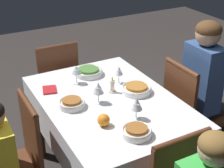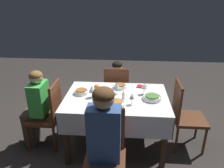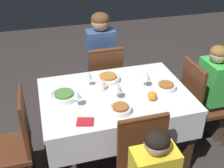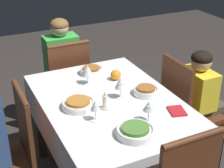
{
  "view_description": "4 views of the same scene",
  "coord_description": "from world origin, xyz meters",
  "views": [
    {
      "loc": [
        1.85,
        -0.97,
        1.95
      ],
      "look_at": [
        0.03,
        0.01,
        0.89
      ],
      "focal_mm": 55.0,
      "sensor_mm": 36.0,
      "label": 1
    },
    {
      "loc": [
        -0.13,
        2.42,
        1.96
      ],
      "look_at": [
        0.06,
        -0.1,
        0.88
      ],
      "focal_mm": 35.0,
      "sensor_mm": 36.0,
      "label": 2
    },
    {
      "loc": [
        -0.57,
        -1.95,
        2.07
      ],
      "look_at": [
        -0.04,
        -0.04,
        0.88
      ],
      "focal_mm": 45.0,
      "sensor_mm": 36.0,
      "label": 3
    },
    {
      "loc": [
        -1.84,
        0.87,
        1.9
      ],
      "look_at": [
        -0.09,
        0.03,
        0.92
      ],
      "focal_mm": 55.0,
      "sensor_mm": 36.0,
      "label": 4
    }
  ],
  "objects": [
    {
      "name": "dining_table",
      "position": [
        0.0,
        0.0,
        0.65
      ],
      "size": [
        1.27,
        0.89,
        0.75
      ],
      "color": "silver",
      "rests_on": "ground_plane"
    },
    {
      "name": "chair_north",
      "position": [
        0.07,
        0.69,
        0.5
      ],
      "size": [
        0.4,
        0.4,
        0.92
      ],
      "rotation": [
        0.0,
        0.0,
        3.14
      ],
      "color": "#562D19",
      "rests_on": "ground_plane"
    },
    {
      "name": "chair_east",
      "position": [
        0.88,
        0.02,
        0.5
      ],
      "size": [
        0.4,
        0.4,
        0.92
      ],
      "rotation": [
        0.0,
        0.0,
        1.57
      ],
      "color": "#562D19",
      "rests_on": "ground_plane"
    },
    {
      "name": "chair_south",
      "position": [
        0.03,
        -0.69,
        0.5
      ],
      "size": [
        0.4,
        0.4,
        0.92
      ],
      "color": "#562D19",
      "rests_on": "ground_plane"
    },
    {
      "name": "person_child_green",
      "position": [
        1.04,
        0.02,
        0.58
      ],
      "size": [
        0.33,
        0.3,
        1.07
      ],
      "rotation": [
        0.0,
        0.0,
        1.57
      ],
      "color": "#4C4233",
      "rests_on": "ground_plane"
    },
    {
      "name": "person_child_yellow",
      "position": [
        0.03,
        -0.86,
        0.53
      ],
      "size": [
        0.3,
        0.33,
        0.96
      ],
      "color": "#4C4233",
      "rests_on": "ground_plane"
    },
    {
      "name": "bowl_north",
      "position": [
        -0.0,
        0.23,
        0.78
      ],
      "size": [
        0.22,
        0.22,
        0.06
      ],
      "color": "white",
      "rests_on": "dining_table"
    },
    {
      "name": "wine_glass_north",
      "position": [
        -0.19,
        0.19,
        0.85
      ],
      "size": [
        0.07,
        0.07,
        0.14
      ],
      "color": "white",
      "rests_on": "dining_table"
    },
    {
      "name": "bowl_east",
      "position": [
        0.45,
        -0.05,
        0.78
      ],
      "size": [
        0.18,
        0.18,
        0.06
      ],
      "color": "white",
      "rests_on": "dining_table"
    },
    {
      "name": "wine_glass_east",
      "position": [
        0.3,
        0.04,
        0.86
      ],
      "size": [
        0.08,
        0.08,
        0.15
      ],
      "color": "white",
      "rests_on": "dining_table"
    },
    {
      "name": "bowl_south",
      "position": [
        -0.03,
        -0.26,
        0.78
      ],
      "size": [
        0.18,
        0.18,
        0.06
      ],
      "color": "white",
      "rests_on": "dining_table"
    },
    {
      "name": "wine_glass_south",
      "position": [
        0.0,
        -0.08,
        0.86
      ],
      "size": [
        0.08,
        0.08,
        0.16
      ],
      "color": "white",
      "rests_on": "dining_table"
    },
    {
      "name": "bowl_west",
      "position": [
        -0.43,
        0.04,
        0.78
      ],
      "size": [
        0.22,
        0.22,
        0.06
      ],
      "color": "white",
      "rests_on": "dining_table"
    },
    {
      "name": "wine_glass_west",
      "position": [
        -0.34,
        -0.1,
        0.86
      ],
      "size": [
        0.07,
        0.07,
        0.14
      ],
      "color": "white",
      "rests_on": "dining_table"
    },
    {
      "name": "candle_centerpiece",
      "position": [
        -0.09,
        0.08,
        0.79
      ],
      "size": [
        0.06,
        0.06,
        0.12
      ],
      "color": "beige",
      "rests_on": "dining_table"
    },
    {
      "name": "orange_fruit",
      "position": [
        0.27,
        -0.18,
        0.79
      ],
      "size": [
        0.08,
        0.08,
        0.08
      ],
      "primitive_type": "sphere",
      "color": "orange",
      "rests_on": "dining_table"
    },
    {
      "name": "napkin_red_folded",
      "position": [
        -0.33,
        -0.32,
        0.76
      ],
      "size": [
        0.15,
        0.13,
        0.01
      ],
      "rotation": [
        0.0,
        0.0,
        -0.27
      ],
      "color": "red",
      "rests_on": "dining_table"
    }
  ]
}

